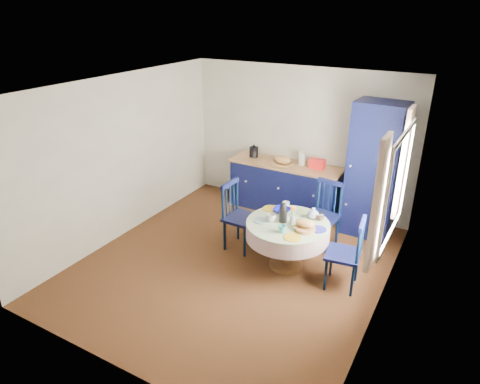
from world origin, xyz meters
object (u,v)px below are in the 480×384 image
object	(u,v)px
chair_far	(324,214)
cobalt_bowl	(282,211)
chair_right	(347,253)
kitchen_counter	(285,186)
dining_table	(288,230)
mug_a	(271,218)
mug_c	(319,217)
pantry_cabinet	(374,171)
mug_d	(286,205)
mug_b	(282,229)
chair_left	(239,216)

from	to	relation	value
chair_far	cobalt_bowl	world-z (taller)	chair_far
chair_right	cobalt_bowl	world-z (taller)	chair_right
kitchen_counter	cobalt_bowl	world-z (taller)	kitchen_counter
dining_table	cobalt_bowl	bearing A→B (deg)	130.80
mug_a	mug_c	bearing A→B (deg)	33.50
pantry_cabinet	dining_table	xyz separation A→B (m)	(-0.73, -1.55, -0.50)
pantry_cabinet	mug_d	size ratio (longest dim) A/B	20.32
chair_far	mug_d	size ratio (longest dim) A/B	9.72
kitchen_counter	mug_a	bearing A→B (deg)	-72.55
mug_b	mug_d	size ratio (longest dim) A/B	1.04
pantry_cabinet	dining_table	bearing A→B (deg)	-112.06
kitchen_counter	chair_far	world-z (taller)	kitchen_counter
mug_d	dining_table	bearing A→B (deg)	-61.27
kitchen_counter	mug_b	distance (m)	2.12
chair_far	chair_right	distance (m)	1.08
mug_a	chair_right	bearing A→B (deg)	0.98
chair_left	mug_c	bearing A→B (deg)	-79.42
kitchen_counter	chair_far	distance (m)	1.31
chair_left	mug_d	xyz separation A→B (m)	(0.63, 0.27, 0.21)
dining_table	chair_right	bearing A→B (deg)	-4.40
dining_table	mug_a	world-z (taller)	dining_table
dining_table	mug_c	bearing A→B (deg)	41.27
chair_right	mug_b	bearing A→B (deg)	-81.42
dining_table	mug_d	bearing A→B (deg)	118.73
mug_a	mug_d	xyz separation A→B (m)	(0.01, 0.49, -0.00)
mug_a	mug_b	distance (m)	0.33
chair_right	mug_d	world-z (taller)	chair_right
chair_right	mug_c	bearing A→B (deg)	-131.33
kitchen_counter	dining_table	bearing A→B (deg)	-64.80
chair_left	mug_d	bearing A→B (deg)	-63.71
kitchen_counter	cobalt_bowl	size ratio (longest dim) A/B	8.18
chair_left	cobalt_bowl	distance (m)	0.68
mug_c	cobalt_bowl	bearing A→B (deg)	-175.89
mug_c	mug_d	distance (m)	0.56
cobalt_bowl	pantry_cabinet	bearing A→B (deg)	53.87
chair_right	mug_d	distance (m)	1.18
chair_left	chair_right	xyz separation A→B (m)	(1.70, -0.20, -0.03)
mug_a	cobalt_bowl	xyz separation A→B (m)	(0.02, 0.33, -0.02)
mug_b	pantry_cabinet	bearing A→B (deg)	68.96
pantry_cabinet	chair_right	bearing A→B (deg)	-82.86
chair_right	chair_far	bearing A→B (deg)	-151.83
mug_b	mug_c	size ratio (longest dim) A/B	0.90
mug_a	chair_far	bearing A→B (deg)	63.25
chair_left	chair_far	size ratio (longest dim) A/B	1.02
mug_b	mug_d	xyz separation A→B (m)	(-0.25, 0.69, -0.00)
kitchen_counter	cobalt_bowl	xyz separation A→B (m)	(0.56, -1.41, 0.26)
chair_far	mug_c	distance (m)	0.58
cobalt_bowl	mug_a	bearing A→B (deg)	-93.04
chair_right	cobalt_bowl	size ratio (longest dim) A/B	4.10
cobalt_bowl	mug_b	bearing A→B (deg)	-65.87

